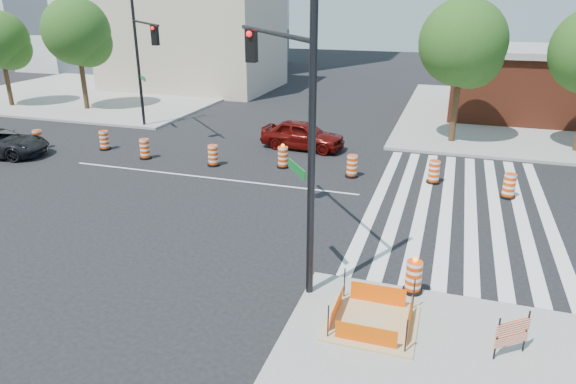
% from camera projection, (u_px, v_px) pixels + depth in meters
% --- Properties ---
extents(ground, '(120.00, 120.00, 0.00)m').
position_uv_depth(ground, '(207.00, 178.00, 23.35)').
color(ground, black).
rests_on(ground, ground).
extents(sidewalk_ne, '(22.00, 22.00, 0.15)m').
position_uv_depth(sidewalk_ne, '(573.00, 119.00, 34.09)').
color(sidewalk_ne, gray).
rests_on(sidewalk_ne, ground).
extents(sidewalk_nw, '(22.00, 22.00, 0.15)m').
position_uv_depth(sidewalk_nw, '(113.00, 90.00, 44.52)').
color(sidewalk_nw, gray).
rests_on(sidewalk_nw, ground).
extents(crosswalk_east, '(6.75, 13.50, 0.01)m').
position_uv_depth(crosswalk_east, '(459.00, 206.00, 20.18)').
color(crosswalk_east, silver).
rests_on(crosswalk_east, ground).
extents(lane_centerline, '(14.00, 0.12, 0.01)m').
position_uv_depth(lane_centerline, '(207.00, 177.00, 23.35)').
color(lane_centerline, silver).
rests_on(lane_centerline, ground).
extents(excavation_pit, '(2.20, 2.20, 0.90)m').
position_uv_depth(excavation_pit, '(372.00, 321.00, 12.67)').
color(excavation_pit, tan).
rests_on(excavation_pit, ground).
extents(beige_midrise, '(14.00, 10.00, 10.00)m').
position_uv_depth(beige_midrise, '(193.00, 30.00, 44.57)').
color(beige_midrise, '#BAA78E').
rests_on(beige_midrise, ground).
extents(red_coupe, '(4.66, 2.24, 1.54)m').
position_uv_depth(red_coupe, '(303.00, 135.00, 27.50)').
color(red_coupe, '#500906').
rests_on(red_coupe, ground).
extents(signal_pole_se, '(4.01, 5.23, 8.52)m').
position_uv_depth(signal_pole_se, '(288.00, 96.00, 13.84)').
color(signal_pole_se, black).
rests_on(signal_pole_se, ground).
extents(signal_pole_nw, '(4.38, 4.40, 8.03)m').
position_uv_depth(signal_pole_nw, '(142.00, 49.00, 29.23)').
color(signal_pole_nw, black).
rests_on(signal_pole_nw, ground).
extents(pit_drum, '(0.54, 0.54, 1.07)m').
position_uv_depth(pit_drum, '(414.00, 278.00, 13.90)').
color(pit_drum, black).
rests_on(pit_drum, ground).
extents(barricade, '(0.75, 0.59, 1.07)m').
position_uv_depth(barricade, '(512.00, 333.00, 11.37)').
color(barricade, '#F33F05').
rests_on(barricade, ground).
extents(tree_north_a, '(4.03, 4.03, 6.85)m').
position_uv_depth(tree_north_a, '(1.00, 43.00, 36.56)').
color(tree_north_a, '#382314').
rests_on(tree_north_a, ground).
extents(tree_north_b, '(4.56, 4.56, 7.75)m').
position_uv_depth(tree_north_b, '(78.00, 35.00, 35.21)').
color(tree_north_b, '#382314').
rests_on(tree_north_b, ground).
extents(tree_north_c, '(4.55, 4.55, 7.73)m').
position_uv_depth(tree_north_c, '(463.00, 48.00, 26.96)').
color(tree_north_c, '#382314').
rests_on(tree_north_c, ground).
extents(median_drum_0, '(0.60, 0.60, 1.02)m').
position_uv_depth(median_drum_0, '(38.00, 140.00, 27.61)').
color(median_drum_0, black).
rests_on(median_drum_0, ground).
extents(median_drum_1, '(0.60, 0.60, 1.02)m').
position_uv_depth(median_drum_1, '(104.00, 141.00, 27.43)').
color(median_drum_1, black).
rests_on(median_drum_1, ground).
extents(median_drum_2, '(0.60, 0.60, 1.02)m').
position_uv_depth(median_drum_2, '(145.00, 150.00, 25.90)').
color(median_drum_2, black).
rests_on(median_drum_2, ground).
extents(median_drum_3, '(0.60, 0.60, 1.02)m').
position_uv_depth(median_drum_3, '(213.00, 156.00, 24.83)').
color(median_drum_3, black).
rests_on(median_drum_3, ground).
extents(median_drum_4, '(0.60, 0.60, 1.18)m').
position_uv_depth(median_drum_4, '(283.00, 158.00, 24.55)').
color(median_drum_4, black).
rests_on(median_drum_4, ground).
extents(median_drum_5, '(0.60, 0.60, 1.02)m').
position_uv_depth(median_drum_5, '(352.00, 167.00, 23.28)').
color(median_drum_5, black).
rests_on(median_drum_5, ground).
extents(median_drum_6, '(0.60, 0.60, 1.02)m').
position_uv_depth(median_drum_6, '(434.00, 173.00, 22.50)').
color(median_drum_6, black).
rests_on(median_drum_6, ground).
extents(median_drum_7, '(0.60, 0.60, 1.02)m').
position_uv_depth(median_drum_7, '(509.00, 187.00, 20.85)').
color(median_drum_7, black).
rests_on(median_drum_7, ground).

